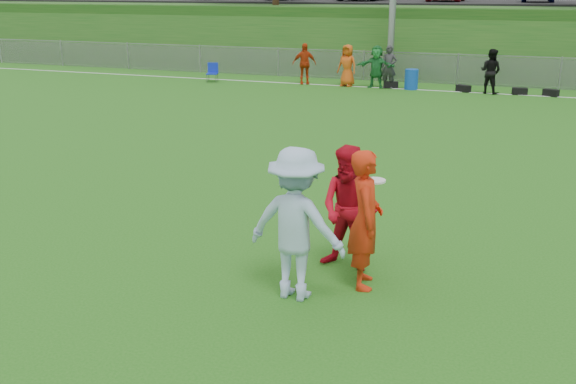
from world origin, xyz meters
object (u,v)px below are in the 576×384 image
at_px(player_blue, 296,224).
at_px(recycling_bin, 411,79).
at_px(player_red_center, 350,209).
at_px(frisbee, 375,181).
at_px(player_red_left, 365,220).

bearing_deg(player_blue, recycling_bin, -80.61).
xyz_separation_m(player_red_center, frisbee, (0.31, 0.19, 0.41)).
bearing_deg(frisbee, recycling_bin, 97.42).
height_order(player_red_center, player_blue, player_blue).
distance_m(player_red_center, player_blue, 1.16).
distance_m(player_blue, frisbee, 1.50).
distance_m(player_red_left, player_red_center, 0.55).
height_order(player_red_left, frisbee, player_red_left).
bearing_deg(player_red_left, recycling_bin, -8.26).
height_order(player_blue, frisbee, player_blue).
bearing_deg(recycling_bin, player_blue, -85.37).
height_order(player_red_center, recycling_bin, player_red_center).
relative_size(player_blue, recycling_bin, 2.56).
distance_m(player_red_center, recycling_bin, 17.63).
bearing_deg(recycling_bin, player_red_left, -82.78).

